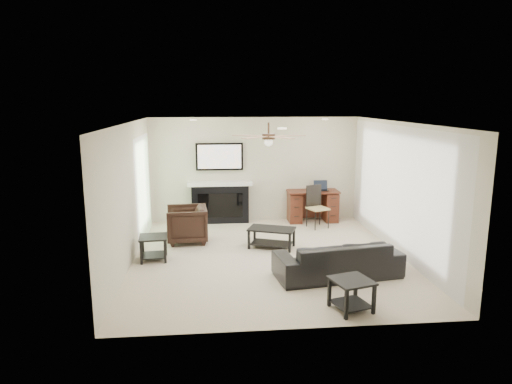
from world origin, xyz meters
The scene contains 10 objects.
room_shell centered at (0.19, 0.08, 1.68)m, with size 5.50×5.54×2.52m.
sofa centered at (1.03, -1.03, 0.30)m, with size 2.07×0.81×0.60m, color black.
armchair centered at (-1.57, 1.12, 0.38)m, with size 0.80×0.82×0.75m, color black.
coffee_table centered at (0.13, 0.57, 0.20)m, with size 0.90×0.50×0.40m, color black.
end_table_near centered at (0.88, -2.28, 0.23)m, with size 0.52×0.52×0.45m, color black.
end_table_left centered at (-2.12, 0.07, 0.23)m, with size 0.50×0.50×0.45m, color black.
fireplace_unit centered at (-0.85, 2.58, 0.95)m, with size 1.52×0.34×1.91m, color black.
desk centered at (1.38, 2.48, 0.38)m, with size 1.22×0.56×0.76m, color #3B160E.
desk_chair centered at (1.38, 1.93, 0.48)m, with size 0.42×0.44×0.97m, color black.
laptop centered at (1.58, 2.46, 0.88)m, with size 0.33×0.24×0.23m, color black.
Camera 1 is at (-1.01, -8.08, 2.89)m, focal length 32.00 mm.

